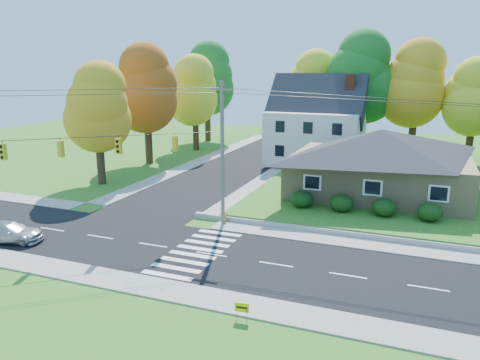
# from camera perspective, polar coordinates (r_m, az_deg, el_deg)

# --- Properties ---
(ground) EXTENTS (120.00, 120.00, 0.00)m
(ground) POSITION_cam_1_polar(r_m,az_deg,el_deg) (28.14, -3.50, -9.06)
(ground) COLOR #3D7923
(road_main) EXTENTS (90.00, 8.00, 0.02)m
(road_main) POSITION_cam_1_polar(r_m,az_deg,el_deg) (28.13, -3.50, -9.04)
(road_main) COLOR black
(road_main) RESTS_ON ground
(road_cross) EXTENTS (8.00, 44.00, 0.02)m
(road_cross) POSITION_cam_1_polar(r_m,az_deg,el_deg) (54.13, 0.34, 2.09)
(road_cross) COLOR black
(road_cross) RESTS_ON ground
(sidewalk_north) EXTENTS (90.00, 2.00, 0.08)m
(sidewalk_north) POSITION_cam_1_polar(r_m,az_deg,el_deg) (32.42, 0.22, -5.83)
(sidewalk_north) COLOR #9C9A90
(sidewalk_north) RESTS_ON ground
(sidewalk_south) EXTENTS (90.00, 2.00, 0.08)m
(sidewalk_south) POSITION_cam_1_polar(r_m,az_deg,el_deg) (24.10, -8.62, -13.17)
(sidewalk_south) COLOR #9C9A90
(sidewalk_south) RESTS_ON ground
(lawn) EXTENTS (30.00, 30.00, 0.50)m
(lawn) POSITION_cam_1_polar(r_m,az_deg,el_deg) (45.80, 23.22, -0.87)
(lawn) COLOR #3D7923
(lawn) RESTS_ON ground
(ranch_house) EXTENTS (14.60, 10.60, 5.40)m
(ranch_house) POSITION_cam_1_polar(r_m,az_deg,el_deg) (40.34, 16.69, 2.23)
(ranch_house) COLOR tan
(ranch_house) RESTS_ON lawn
(colonial_house) EXTENTS (10.40, 8.40, 9.60)m
(colonial_house) POSITION_cam_1_polar(r_m,az_deg,el_deg) (53.04, 9.32, 6.68)
(colonial_house) COLOR silver
(colonial_house) RESTS_ON lawn
(hedge_row) EXTENTS (10.70, 1.70, 1.27)m
(hedge_row) POSITION_cam_1_polar(r_m,az_deg,el_deg) (34.87, 14.73, -2.99)
(hedge_row) COLOR #163A10
(hedge_row) RESTS_ON lawn
(traffic_infrastructure) EXTENTS (38.10, 10.66, 10.00)m
(traffic_infrastructure) POSITION_cam_1_polar(r_m,az_deg,el_deg) (27.84, -2.77, 1.82)
(traffic_infrastructure) COLOR #666059
(traffic_infrastructure) RESTS_ON ground
(tree_lot_0) EXTENTS (6.72, 6.72, 12.51)m
(tree_lot_0) POSITION_cam_1_polar(r_m,az_deg,el_deg) (59.02, 8.76, 11.02)
(tree_lot_0) COLOR #3F2A19
(tree_lot_0) RESTS_ON lawn
(tree_lot_1) EXTENTS (7.84, 7.84, 14.60)m
(tree_lot_1) POSITION_cam_1_polar(r_m,az_deg,el_deg) (56.96, 14.60, 11.97)
(tree_lot_1) COLOR #3F2A19
(tree_lot_1) RESTS_ON lawn
(tree_lot_2) EXTENTS (7.28, 7.28, 13.56)m
(tree_lot_2) POSITION_cam_1_polar(r_m,az_deg,el_deg) (57.55, 20.72, 10.90)
(tree_lot_2) COLOR #3F2A19
(tree_lot_2) RESTS_ON lawn
(tree_lot_3) EXTENTS (6.16, 6.16, 11.47)m
(tree_lot_3) POSITION_cam_1_polar(r_m,az_deg,el_deg) (56.82, 26.70, 8.99)
(tree_lot_3) COLOR #3F2A19
(tree_lot_3) RESTS_ON lawn
(tree_west_0) EXTENTS (6.16, 6.16, 11.47)m
(tree_west_0) POSITION_cam_1_polar(r_m,az_deg,el_deg) (45.38, -17.05, 8.38)
(tree_west_0) COLOR #3F2A19
(tree_west_0) RESTS_ON ground
(tree_west_1) EXTENTS (7.28, 7.28, 13.56)m
(tree_west_1) POSITION_cam_1_polar(r_m,az_deg,el_deg) (54.02, -11.36, 10.85)
(tree_west_1) COLOR #3F2A19
(tree_west_1) RESTS_ON ground
(tree_west_2) EXTENTS (6.72, 6.72, 12.51)m
(tree_west_2) POSITION_cam_1_polar(r_m,az_deg,el_deg) (62.25, -5.52, 10.78)
(tree_west_2) COLOR #3F2A19
(tree_west_2) RESTS_ON ground
(tree_west_3) EXTENTS (7.84, 7.84, 14.60)m
(tree_west_3) POSITION_cam_1_polar(r_m,az_deg,el_deg) (70.27, -4.03, 12.19)
(tree_west_3) COLOR #3F2A19
(tree_west_3) RESTS_ON ground
(silver_sedan) EXTENTS (4.60, 2.86, 1.24)m
(silver_sedan) POSITION_cam_1_polar(r_m,az_deg,el_deg) (33.22, -26.36, -5.72)
(silver_sedan) COLOR #BDBDBD
(silver_sedan) RESTS_ON road_main
(white_car) EXTENTS (3.42, 5.23, 1.63)m
(white_car) POSITION_cam_1_polar(r_m,az_deg,el_deg) (60.31, 3.93, 4.05)
(white_car) COLOR white
(white_car) RESTS_ON road_cross
(fire_hydrant) EXTENTS (0.48, 0.37, 0.83)m
(fire_hydrant) POSITION_cam_1_polar(r_m,az_deg,el_deg) (33.43, -1.90, -4.58)
(fire_hydrant) COLOR yellow
(fire_hydrant) RESTS_ON ground
(yard_sign) EXTENTS (0.65, 0.09, 0.81)m
(yard_sign) POSITION_cam_1_polar(r_m,az_deg,el_deg) (21.21, 0.23, -15.31)
(yard_sign) COLOR black
(yard_sign) RESTS_ON ground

